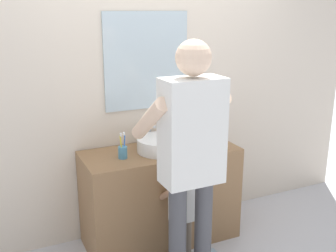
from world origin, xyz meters
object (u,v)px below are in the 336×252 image
(toothbrush_cup, at_px, (123,152))
(child_toddler, at_px, (182,206))
(soap_bottle, at_px, (203,137))
(adult_parent, at_px, (191,147))

(toothbrush_cup, xyz_separation_m, child_toddler, (0.34, -0.36, -0.37))
(soap_bottle, distance_m, adult_parent, 0.77)
(soap_bottle, relative_size, child_toddler, 0.20)
(adult_parent, bearing_deg, soap_bottle, 53.70)
(adult_parent, bearing_deg, toothbrush_cup, 115.12)
(soap_bottle, height_order, adult_parent, adult_parent)
(child_toddler, distance_m, adult_parent, 0.61)
(soap_bottle, bearing_deg, toothbrush_cup, -178.96)
(toothbrush_cup, bearing_deg, child_toddler, -46.67)
(toothbrush_cup, bearing_deg, soap_bottle, 1.04)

